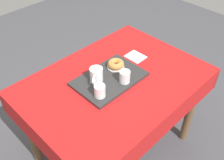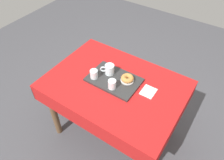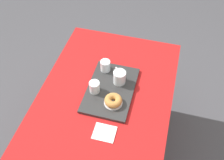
# 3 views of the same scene
# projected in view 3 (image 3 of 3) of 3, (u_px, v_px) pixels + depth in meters

# --- Properties ---
(ground_plane) EXTENTS (6.00, 6.00, 0.00)m
(ground_plane) POSITION_uv_depth(u_px,v_px,m) (107.00, 146.00, 2.38)
(ground_plane) COLOR #47474C
(dining_table) EXTENTS (1.23, 0.88, 0.78)m
(dining_table) POSITION_uv_depth(u_px,v_px,m) (106.00, 102.00, 1.87)
(dining_table) COLOR red
(dining_table) RESTS_ON ground
(serving_tray) EXTENTS (0.46, 0.31, 0.02)m
(serving_tray) POSITION_uv_depth(u_px,v_px,m) (111.00, 90.00, 1.79)
(serving_tray) COLOR #2D2D2D
(serving_tray) RESTS_ON dining_table
(tea_mug_left) EXTENTS (0.12, 0.09, 0.09)m
(tea_mug_left) POSITION_uv_depth(u_px,v_px,m) (119.00, 77.00, 1.79)
(tea_mug_left) COLOR white
(tea_mug_left) RESTS_ON serving_tray
(water_glass_near) EXTENTS (0.07, 0.07, 0.08)m
(water_glass_near) POSITION_uv_depth(u_px,v_px,m) (95.00, 87.00, 1.75)
(water_glass_near) COLOR white
(water_glass_near) RESTS_ON serving_tray
(water_glass_far) EXTENTS (0.07, 0.07, 0.08)m
(water_glass_far) POSITION_uv_depth(u_px,v_px,m) (105.00, 66.00, 1.87)
(water_glass_far) COLOR white
(water_glass_far) RESTS_ON serving_tray
(donut_plate_left) EXTENTS (0.12, 0.12, 0.01)m
(donut_plate_left) POSITION_uv_depth(u_px,v_px,m) (113.00, 103.00, 1.71)
(donut_plate_left) COLOR silver
(donut_plate_left) RESTS_ON serving_tray
(sugar_donut_left) EXTENTS (0.11, 0.11, 0.04)m
(sugar_donut_left) POSITION_uv_depth(u_px,v_px,m) (113.00, 100.00, 1.69)
(sugar_donut_left) COLOR #BC7F3D
(sugar_donut_left) RESTS_ON donut_plate_left
(paper_napkin) EXTENTS (0.12, 0.13, 0.01)m
(paper_napkin) POSITION_uv_depth(u_px,v_px,m) (104.00, 133.00, 1.59)
(paper_napkin) COLOR white
(paper_napkin) RESTS_ON dining_table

